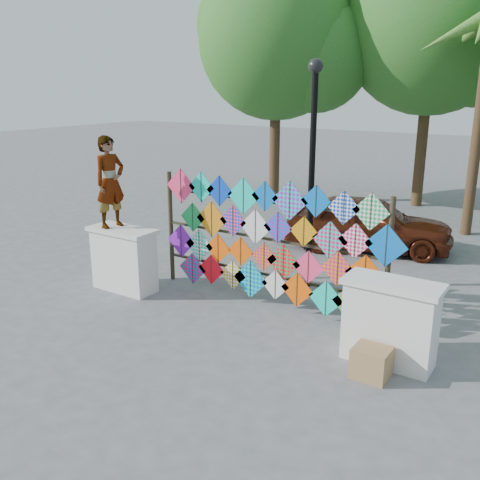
# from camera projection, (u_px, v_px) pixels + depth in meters

# --- Properties ---
(ground) EXTENTS (80.00, 80.00, 0.00)m
(ground) POSITION_uv_depth(u_px,v_px,m) (243.00, 316.00, 9.58)
(ground) COLOR gray
(ground) RESTS_ON ground
(parapet_left) EXTENTS (1.40, 0.65, 1.28)m
(parapet_left) POSITION_uv_depth(u_px,v_px,m) (124.00, 259.00, 10.66)
(parapet_left) COLOR white
(parapet_left) RESTS_ON ground
(parapet_right) EXTENTS (1.40, 0.65, 1.28)m
(parapet_right) POSITION_uv_depth(u_px,v_px,m) (390.00, 322.00, 7.82)
(parapet_right) COLOR white
(parapet_right) RESTS_ON ground
(kite_rack) EXTENTS (4.98, 0.24, 2.41)m
(kite_rack) POSITION_uv_depth(u_px,v_px,m) (269.00, 242.00, 9.77)
(kite_rack) COLOR #2F281A
(kite_rack) RESTS_ON ground
(tree_west) EXTENTS (5.85, 5.20, 8.01)m
(tree_west) POSITION_uv_depth(u_px,v_px,m) (280.00, 41.00, 17.65)
(tree_west) COLOR #4F3721
(tree_west) RESTS_ON ground
(tree_mid) EXTENTS (6.30, 5.60, 8.61)m
(tree_mid) POSITION_uv_depth(u_px,v_px,m) (436.00, 26.00, 16.78)
(tree_mid) COLOR #4F3721
(tree_mid) RESTS_ON ground
(vendor_woman) EXTENTS (0.51, 0.70, 1.79)m
(vendor_woman) POSITION_uv_depth(u_px,v_px,m) (110.00, 182.00, 10.36)
(vendor_woman) COLOR #99999E
(vendor_woman) RESTS_ON parapet_left
(sedan) EXTENTS (4.34, 2.69, 1.38)m
(sedan) POSITION_uv_depth(u_px,v_px,m) (368.00, 223.00, 13.29)
(sedan) COLOR #4C1B0D
(sedan) RESTS_ON ground
(lamppost) EXTENTS (0.28, 0.28, 4.46)m
(lamppost) POSITION_uv_depth(u_px,v_px,m) (312.00, 155.00, 10.28)
(lamppost) COLOR black
(lamppost) RESTS_ON ground
(cardboard_box_near) EXTENTS (0.50, 0.45, 0.45)m
(cardboard_box_near) POSITION_uv_depth(u_px,v_px,m) (371.00, 363.00, 7.52)
(cardboard_box_near) COLOR tan
(cardboard_box_near) RESTS_ON ground
(cardboard_box_far) EXTENTS (0.41, 0.37, 0.34)m
(cardboard_box_far) POSITION_uv_depth(u_px,v_px,m) (373.00, 363.00, 7.62)
(cardboard_box_far) COLOR tan
(cardboard_box_far) RESTS_ON ground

